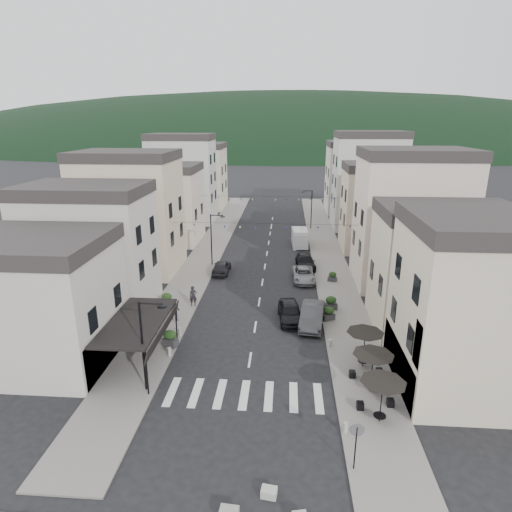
{
  "coord_description": "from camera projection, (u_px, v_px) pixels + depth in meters",
  "views": [
    {
      "loc": [
        2.32,
        -20.17,
        16.02
      ],
      "look_at": [
        -0.51,
        18.96,
        3.5
      ],
      "focal_mm": 30.0,
      "sensor_mm": 36.0,
      "label": 1
    }
  ],
  "objects": [
    {
      "name": "streetlamp_left_near",
      "position": [
        146.0,
        337.0,
        25.38
      ],
      "size": [
        1.7,
        0.56,
        6.0
      ],
      "color": "black",
      "rests_on": "ground"
    },
    {
      "name": "concrete_block_c",
      "position": [
        269.0,
        492.0,
        19.02
      ],
      "size": [
        0.76,
        0.59,
        0.4
      ],
      "primitive_type": "cube",
      "rotation": [
        0.0,
        0.0,
        -0.14
      ],
      "color": "#A9A6A0",
      "rests_on": "ground"
    },
    {
      "name": "parked_car_c",
      "position": [
        304.0,
        275.0,
        44.46
      ],
      "size": [
        2.44,
        4.9,
        1.33
      ],
      "primitive_type": "imported",
      "rotation": [
        0.0,
        0.0,
        0.05
      ],
      "color": "gray",
      "rests_on": "ground"
    },
    {
      "name": "bunting_far",
      "position": [
        270.0,
        199.0,
        58.59
      ],
      "size": [
        19.0,
        0.28,
        0.62
      ],
      "color": "black",
      "rests_on": "ground"
    },
    {
      "name": "planter_rb",
      "position": [
        331.0,
        303.0,
        37.44
      ],
      "size": [
        1.18,
        0.78,
        1.23
      ],
      "rotation": [
        0.0,
        0.0,
        0.17
      ],
      "color": "#2B2B2E",
      "rests_on": "sidewalk_right"
    },
    {
      "name": "boutique_building",
      "position": [
        20.0,
        307.0,
        28.8
      ],
      "size": [
        12.0,
        8.0,
        8.0
      ],
      "primitive_type": "cube",
      "color": "#B4B0A5",
      "rests_on": "ground"
    },
    {
      "name": "parked_car_b",
      "position": [
        312.0,
        315.0,
        34.81
      ],
      "size": [
        2.42,
        5.25,
        1.67
      ],
      "primitive_type": "imported",
      "rotation": [
        0.0,
        0.0,
        -0.13
      ],
      "color": "#39393B",
      "rests_on": "ground"
    },
    {
      "name": "bistro_building",
      "position": [
        489.0,
        314.0,
        25.49
      ],
      "size": [
        10.0,
        8.0,
        10.0
      ],
      "primitive_type": "cube",
      "color": "beige",
      "rests_on": "ground"
    },
    {
      "name": "buildings_row_left",
      "position": [
        165.0,
        195.0,
        59.21
      ],
      "size": [
        10.2,
        54.16,
        14.0
      ],
      "color": "#B4B0A5",
      "rests_on": "ground"
    },
    {
      "name": "planter_la",
      "position": [
        170.0,
        338.0,
        31.34
      ],
      "size": [
        1.28,
        1.02,
        1.26
      ],
      "rotation": [
        0.0,
        0.0,
        -0.42
      ],
      "color": "#2F2E31",
      "rests_on": "sidewalk_left"
    },
    {
      "name": "sidewalk_right",
      "position": [
        326.0,
        252.0,
        54.07
      ],
      "size": [
        4.0,
        76.0,
        0.12
      ],
      "primitive_type": "cube",
      "color": "slate",
      "rests_on": "ground"
    },
    {
      "name": "parked_car_e",
      "position": [
        222.0,
        267.0,
        46.59
      ],
      "size": [
        1.76,
        4.28,
        1.45
      ],
      "primitive_type": "imported",
      "rotation": [
        0.0,
        0.0,
        3.13
      ],
      "color": "black",
      "rests_on": "ground"
    },
    {
      "name": "planter_lb",
      "position": [
        167.0,
        299.0,
        38.21
      ],
      "size": [
        1.08,
        0.61,
        1.2
      ],
      "rotation": [
        0.0,
        0.0,
        0.02
      ],
      "color": "#2C2C2E",
      "rests_on": "sidewalk_left"
    },
    {
      "name": "cafe_terrace",
      "position": [
        373.0,
        359.0,
        25.62
      ],
      "size": [
        2.5,
        8.1,
        2.53
      ],
      "color": "black",
      "rests_on": "ground"
    },
    {
      "name": "bollards",
      "position": [
        249.0,
        358.0,
        29.3
      ],
      "size": [
        11.66,
        10.26,
        0.6
      ],
      "color": "gray",
      "rests_on": "ground"
    },
    {
      "name": "bunting_near",
      "position": [
        263.0,
        227.0,
        43.39
      ],
      "size": [
        19.0,
        0.28,
        0.62
      ],
      "color": "black",
      "rests_on": "ground"
    },
    {
      "name": "ground",
      "position": [
        241.0,
        416.0,
        24.2
      ],
      "size": [
        700.0,
        700.0,
        0.0
      ],
      "primitive_type": "plane",
      "color": "black",
      "rests_on": "ground"
    },
    {
      "name": "buildings_row_right",
      "position": [
        380.0,
        197.0,
        56.06
      ],
      "size": [
        10.2,
        54.16,
        14.5
      ],
      "color": "beige",
      "rests_on": "ground"
    },
    {
      "name": "planter_rc",
      "position": [
        332.0,
        277.0,
        44.04
      ],
      "size": [
        1.01,
        0.76,
        1.01
      ],
      "rotation": [
        0.0,
        0.0,
        -0.33
      ],
      "color": "#323234",
      "rests_on": "sidewalk_right"
    },
    {
      "name": "sidewalk_left",
      "position": [
        209.0,
        250.0,
        55.1
      ],
      "size": [
        4.0,
        76.0,
        0.12
      ],
      "primitive_type": "cube",
      "color": "slate",
      "rests_on": "ground"
    },
    {
      "name": "pedestrian_b",
      "position": [
        175.0,
        310.0,
        35.23
      ],
      "size": [
        0.95,
        0.77,
        1.82
      ],
      "primitive_type": "imported",
      "rotation": [
        0.0,
        0.0,
        -0.09
      ],
      "color": "black",
      "rests_on": "sidewalk_left"
    },
    {
      "name": "streetlamp_left_far",
      "position": [
        214.0,
        234.0,
        48.18
      ],
      "size": [
        1.7,
        0.56,
        6.0
      ],
      "color": "black",
      "rests_on": "ground"
    },
    {
      "name": "parked_car_a",
      "position": [
        290.0,
        312.0,
        35.56
      ],
      "size": [
        2.29,
        4.73,
        1.56
      ],
      "primitive_type": "imported",
      "rotation": [
        0.0,
        0.0,
        0.1
      ],
      "color": "black",
      "rests_on": "ground"
    },
    {
      "name": "pedestrian_a",
      "position": [
        193.0,
        296.0,
        38.02
      ],
      "size": [
        0.79,
        0.65,
        1.87
      ],
      "primitive_type": "imported",
      "rotation": [
        0.0,
        0.0,
        0.33
      ],
      "color": "black",
      "rests_on": "sidewalk_left"
    },
    {
      "name": "streetlamp_right_far",
      "position": [
        310.0,
        205.0,
        64.48
      ],
      "size": [
        1.7,
        0.56,
        6.0
      ],
      "color": "black",
      "rests_on": "ground"
    },
    {
      "name": "boutique_awning",
      "position": [
        140.0,
        323.0,
        28.5
      ],
      "size": [
        3.77,
        7.5,
        3.28
      ],
      "color": "black",
      "rests_on": "ground"
    },
    {
      "name": "parked_car_d",
      "position": [
        305.0,
        262.0,
        48.42
      ],
      "size": [
        2.4,
        5.0,
        1.4
      ],
      "primitive_type": "imported",
      "rotation": [
        0.0,
        0.0,
        0.09
      ],
      "color": "black",
      "rests_on": "ground"
    },
    {
      "name": "planter_ra",
      "position": [
        328.0,
        313.0,
        35.5
      ],
      "size": [
        1.17,
        0.94,
        1.15
      ],
      "rotation": [
        0.0,
        0.0,
        0.43
      ],
      "color": "#2E2E31",
      "rests_on": "sidewalk_right"
    },
    {
      "name": "traffic_sign",
      "position": [
        356.0,
        437.0,
        19.89
      ],
      "size": [
        0.7,
        0.07,
        2.7
      ],
      "color": "black",
      "rests_on": "ground"
    },
    {
      "name": "hill_backdrop",
      "position": [
        285.0,
        143.0,
        309.25
      ],
      "size": [
        640.0,
        360.0,
        70.0
      ],
      "primitive_type": "ellipsoid",
      "color": "black",
      "rests_on": "ground"
    },
    {
      "name": "delivery_van",
      "position": [
        300.0,
        237.0,
        56.75
      ],
      "size": [
        2.13,
        4.93,
        2.33
      ],
      "rotation": [
        0.0,
        0.0,
        0.04
      ],
      "color": "silver",
      "rests_on": "ground"
    }
  ]
}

